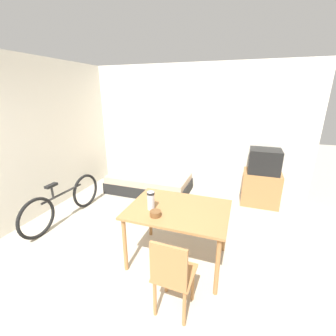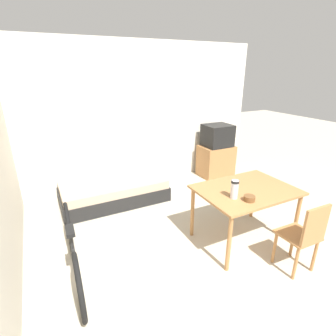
# 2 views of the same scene
# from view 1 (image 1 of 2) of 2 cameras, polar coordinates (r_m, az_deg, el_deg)

# --- Properties ---
(wall_back) EXTENTS (5.20, 0.06, 2.70)m
(wall_back) POSITION_cam_1_polar(r_m,az_deg,el_deg) (5.07, 4.42, 9.88)
(wall_back) COLOR silver
(wall_back) RESTS_ON ground_plane
(wall_left) EXTENTS (0.06, 4.79, 2.70)m
(wall_left) POSITION_cam_1_polar(r_m,az_deg,el_deg) (4.55, -29.95, 6.44)
(wall_left) COLOR silver
(wall_left) RESTS_ON ground_plane
(daybed) EXTENTS (1.79, 0.94, 0.38)m
(daybed) POSITION_cam_1_polar(r_m,az_deg,el_deg) (5.07, -4.82, -3.83)
(daybed) COLOR black
(daybed) RESTS_ON ground_plane
(tv) EXTENTS (0.70, 0.51, 1.12)m
(tv) POSITION_cam_1_polar(r_m,az_deg,el_deg) (4.73, 22.74, -2.58)
(tv) COLOR #9E6B3D
(tv) RESTS_ON ground_plane
(dining_table) EXTENTS (1.23, 0.89, 0.76)m
(dining_table) POSITION_cam_1_polar(r_m,az_deg,el_deg) (2.86, 2.60, -11.67)
(dining_table) COLOR #9E6B3D
(dining_table) RESTS_ON ground_plane
(wooden_chair) EXTENTS (0.39, 0.39, 0.89)m
(wooden_chair) POSITION_cam_1_polar(r_m,az_deg,el_deg) (2.34, 0.98, -25.40)
(wooden_chair) COLOR #9E6B3D
(wooden_chair) RESTS_ON ground_plane
(bicycle) EXTENTS (0.12, 1.71, 0.74)m
(bicycle) POSITION_cam_1_polar(r_m,az_deg,el_deg) (4.28, -24.92, -7.88)
(bicycle) COLOR black
(bicycle) RESTS_ON ground_plane
(thermos_flask) EXTENTS (0.09, 0.09, 0.23)m
(thermos_flask) POSITION_cam_1_polar(r_m,az_deg,el_deg) (2.75, -4.38, -8.02)
(thermos_flask) COLOR #B7B7BC
(thermos_flask) RESTS_ON dining_table
(mate_bowl) EXTENTS (0.13, 0.13, 0.06)m
(mate_bowl) POSITION_cam_1_polar(r_m,az_deg,el_deg) (2.65, -3.20, -11.49)
(mate_bowl) COLOR brown
(mate_bowl) RESTS_ON dining_table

